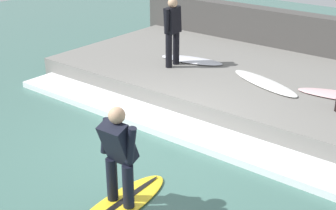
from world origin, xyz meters
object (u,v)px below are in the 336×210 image
(surfer_waiting_near, at_px, (173,29))
(surfboard_spare, at_px, (264,83))
(surfer_riding, at_px, (119,152))
(surfboard_riding, at_px, (121,204))
(surfboard_waiting_near, at_px, (192,60))

(surfer_waiting_near, distance_m, surfboard_spare, 2.49)
(surfer_riding, xyz_separation_m, surfer_waiting_near, (4.42, 2.48, 0.47))
(surfboard_riding, xyz_separation_m, surfer_waiting_near, (4.42, 2.48, 1.34))
(surfboard_riding, height_order, surfer_riding, surfer_riding)
(surfer_riding, bearing_deg, surfboard_spare, 1.88)
(surfer_riding, height_order, surfer_waiting_near, surfer_waiting_near)
(surfer_waiting_near, xyz_separation_m, surfboard_spare, (0.25, -2.32, -0.88))
(surfer_waiting_near, relative_size, surfboard_spare, 0.82)
(surfer_waiting_near, bearing_deg, surfboard_spare, -83.97)
(surfboard_spare, bearing_deg, surfboard_riding, -178.12)
(surfboard_riding, distance_m, surfboard_waiting_near, 5.51)
(surfer_riding, distance_m, surfer_waiting_near, 5.09)
(surfer_waiting_near, bearing_deg, surfboard_waiting_near, -16.42)
(surfer_riding, relative_size, surfer_waiting_near, 0.94)
(surfer_waiting_near, xyz_separation_m, surfboard_waiting_near, (0.56, -0.16, -0.88))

